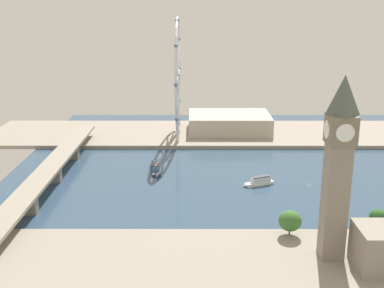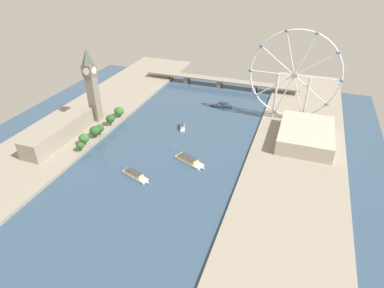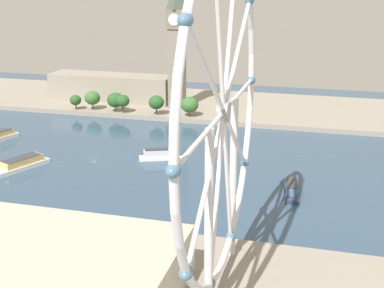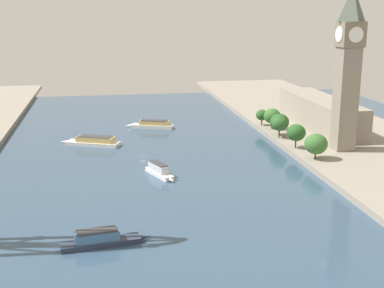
{
  "view_description": "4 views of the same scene",
  "coord_description": "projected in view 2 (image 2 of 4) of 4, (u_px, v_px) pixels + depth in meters",
  "views": [
    {
      "loc": [
        -301.79,
        77.72,
        112.66
      ],
      "look_at": [
        24.53,
        78.3,
        19.39
      ],
      "focal_mm": 45.11,
      "sensor_mm": 36.0,
      "label": 1
    },
    {
      "loc": [
        114.49,
        -268.25,
        176.19
      ],
      "look_at": [
        20.66,
        -5.74,
        6.75
      ],
      "focal_mm": 30.5,
      "sensor_mm": 36.0,
      "label": 2
    },
    {
      "loc": [
        249.94,
        120.28,
        94.04
      ],
      "look_at": [
        18.27,
        58.25,
        17.65
      ],
      "focal_mm": 51.57,
      "sensor_mm": 36.0,
      "label": 3
    },
    {
      "loc": [
        19.68,
        264.83,
        75.0
      ],
      "look_at": [
        -24.67,
        9.82,
        8.11
      ],
      "focal_mm": 49.12,
      "sensor_mm": 36.0,
      "label": 4
    }
  ],
  "objects": [
    {
      "name": "ground_plane",
      "position": [
        175.0,
        143.0,
        340.3
      ],
      "size": [
        413.31,
        413.31,
        0.0
      ],
      "primitive_type": "plane",
      "color": "#334C66"
    },
    {
      "name": "tour_boat_3",
      "position": [
        135.0,
        175.0,
        289.56
      ],
      "size": [
        31.34,
        15.53,
        5.42
      ],
      "rotation": [
        0.0,
        0.0,
        5.94
      ],
      "color": "white",
      "rests_on": "ground_plane"
    },
    {
      "name": "riverbank_left",
      "position": [
        77.0,
        124.0,
        374.51
      ],
      "size": [
        90.0,
        520.0,
        3.0
      ],
      "primitive_type": "cube",
      "color": "gray",
      "rests_on": "ground_plane"
    },
    {
      "name": "ferris_wheel",
      "position": [
        294.0,
        76.0,
        354.22
      ],
      "size": [
        100.85,
        3.2,
        102.23
      ],
      "color": "silver",
      "rests_on": "riverbank_right"
    },
    {
      "name": "riverside_hall",
      "position": [
        306.0,
        135.0,
        334.03
      ],
      "size": [
        52.9,
        73.24,
        15.56
      ],
      "primitive_type": "cube",
      "color": "#BCB29E",
      "rests_on": "riverbank_right"
    },
    {
      "name": "clock_tower",
      "position": [
        92.0,
        84.0,
        358.37
      ],
      "size": [
        12.59,
        12.59,
        82.76
      ],
      "color": "gray",
      "rests_on": "riverbank_left"
    },
    {
      "name": "tree_row_embankment",
      "position": [
        102.0,
        126.0,
        351.15
      ],
      "size": [
        13.34,
        88.54,
        12.86
      ],
      "color": "#513823",
      "rests_on": "riverbank_left"
    },
    {
      "name": "riverbank_right",
      "position": [
        296.0,
        165.0,
        304.53
      ],
      "size": [
        90.0,
        520.0,
        3.0
      ],
      "primitive_type": "cube",
      "color": "gray",
      "rests_on": "ground_plane"
    },
    {
      "name": "tour_boat_0",
      "position": [
        222.0,
        105.0,
        416.75
      ],
      "size": [
        30.33,
        9.32,
        5.55
      ],
      "rotation": [
        0.0,
        0.0,
        3.28
      ],
      "color": "#2D384C",
      "rests_on": "ground_plane"
    },
    {
      "name": "parliament_block",
      "position": [
        59.0,
        132.0,
        336.34
      ],
      "size": [
        22.0,
        89.54,
        18.54
      ],
      "primitive_type": "cube",
      "color": "gray",
      "rests_on": "riverbank_left"
    },
    {
      "name": "tour_boat_1",
      "position": [
        189.0,
        160.0,
        309.63
      ],
      "size": [
        34.99,
        19.97,
        5.43
      ],
      "rotation": [
        0.0,
        0.0,
        5.88
      ],
      "color": "white",
      "rests_on": "ground_plane"
    },
    {
      "name": "tour_boat_2",
      "position": [
        182.0,
        126.0,
        367.85
      ],
      "size": [
        11.87,
        22.81,
        5.9
      ],
      "rotation": [
        0.0,
        0.0,
        1.96
      ],
      "color": "white",
      "rests_on": "ground_plane"
    },
    {
      "name": "river_bridge",
      "position": [
        220.0,
        81.0,
        474.28
      ],
      "size": [
        225.31,
        15.09,
        11.2
      ],
      "color": "gray",
      "rests_on": "ground_plane"
    }
  ]
}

